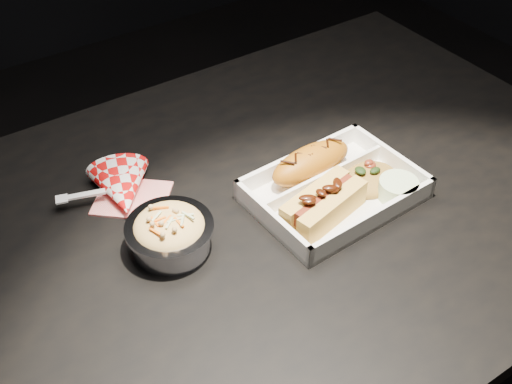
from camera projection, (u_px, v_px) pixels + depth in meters
dining_table at (259, 248)px, 1.04m from camera, size 1.20×0.80×0.75m
food_tray at (333, 193)px, 0.99m from camera, size 0.26×0.19×0.04m
fried_pastry at (311, 163)px, 1.00m from camera, size 0.15×0.06×0.05m
hotdog at (324, 203)px, 0.93m from camera, size 0.14×0.09×0.06m
fried_rice_mound at (370, 174)px, 1.00m from camera, size 0.10×0.09×0.03m
cupcake_liner at (398, 189)px, 0.97m from camera, size 0.06×0.06×0.03m
foil_coleslaw_cup at (170, 232)px, 0.89m from camera, size 0.12×0.12×0.07m
napkin_fork at (122, 190)px, 0.98m from camera, size 0.18×0.15×0.10m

